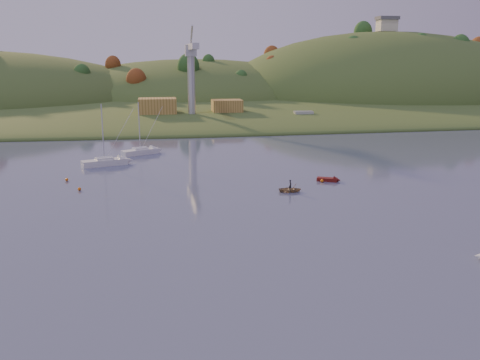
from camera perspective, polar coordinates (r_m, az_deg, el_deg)
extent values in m
plane|color=#363958|center=(43.94, 4.48, -13.29)|extent=(500.00, 500.00, 0.00)
cube|color=#334B1E|center=(269.04, -7.35, 8.88)|extent=(620.00, 220.00, 1.50)
ellipsoid|color=#334B1E|center=(204.32, -6.65, 7.57)|extent=(640.00, 150.00, 7.00)
ellipsoid|color=#334B1E|center=(249.70, -4.86, 8.61)|extent=(140.00, 120.00, 36.00)
ellipsoid|color=#334B1E|center=(256.32, 14.94, 8.34)|extent=(150.00, 130.00, 60.00)
cube|color=beige|center=(255.90, 15.39, 15.60)|extent=(8.00, 6.00, 5.00)
cube|color=#595960|center=(256.08, 15.43, 16.31)|extent=(9.00, 7.00, 1.50)
cube|color=slate|center=(161.87, -4.12, 6.61)|extent=(42.00, 16.00, 2.40)
cube|color=olive|center=(161.84, -8.80, 7.77)|extent=(11.00, 8.00, 4.80)
cube|color=olive|center=(164.43, -1.40, 7.86)|extent=(9.00, 7.00, 4.00)
cylinder|color=#B7B7BC|center=(158.79, -5.20, 10.16)|extent=(2.20, 2.20, 18.00)
cube|color=#B7B7BC|center=(158.59, -5.28, 13.59)|extent=(3.20, 3.20, 3.20)
cube|color=#B7B7BC|center=(149.63, -5.02, 14.00)|extent=(1.80, 18.00, 1.60)
cube|color=#B7B7BC|center=(163.59, -5.42, 13.92)|extent=(1.80, 10.00, 1.60)
cube|color=silver|center=(100.18, -14.25, 1.81)|extent=(8.38, 4.96, 1.11)
cube|color=silver|center=(100.07, -14.27, 2.15)|extent=(3.44, 2.71, 0.70)
cylinder|color=silver|center=(99.28, -14.44, 4.97)|extent=(0.18, 0.18, 10.05)
cylinder|color=silver|center=(100.02, -14.28, 2.29)|extent=(3.07, 1.19, 0.12)
cylinder|color=silver|center=(100.01, -14.29, 2.35)|extent=(2.77, 1.28, 0.36)
cube|color=white|center=(109.94, -10.58, 2.96)|extent=(7.76, 5.58, 1.04)
cube|color=white|center=(109.85, -10.59, 3.26)|extent=(3.31, 2.85, 0.66)
cylinder|color=silver|center=(109.16, -10.70, 5.68)|extent=(0.18, 0.18, 9.48)
cylinder|color=silver|center=(109.81, -10.60, 3.38)|extent=(2.73, 1.54, 0.12)
cylinder|color=white|center=(109.79, -10.60, 3.44)|extent=(2.51, 1.57, 0.36)
imported|color=#957852|center=(78.74, 5.39, -1.02)|extent=(3.50, 2.61, 0.69)
imported|color=black|center=(78.64, 5.39, -0.71)|extent=(0.41, 0.59, 1.56)
cube|color=#550F0C|center=(86.27, 9.27, 0.06)|extent=(3.42, 2.49, 0.53)
cone|color=#550F0C|center=(86.12, 10.32, 0.00)|extent=(1.54, 1.62, 1.27)
cube|color=#4F5867|center=(162.04, 6.76, 6.43)|extent=(13.14, 5.04, 1.67)
cube|color=#B7B7BC|center=(161.89, 6.77, 6.92)|extent=(5.66, 2.96, 2.23)
sphere|color=orange|center=(85.30, 8.74, -0.08)|extent=(0.50, 0.50, 0.50)
sphere|color=orange|center=(82.59, -16.76, -0.93)|extent=(0.50, 0.50, 0.50)
sphere|color=orange|center=(89.48, -18.00, 0.05)|extent=(0.50, 0.50, 0.50)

